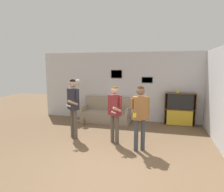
% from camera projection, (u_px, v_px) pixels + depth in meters
% --- Properties ---
extents(ground_plane, '(20.00, 20.00, 0.00)m').
position_uv_depth(ground_plane, '(102.00, 173.00, 4.09)').
color(ground_plane, brown).
extents(wall_back, '(7.62, 0.08, 2.70)m').
position_uv_depth(wall_back, '(133.00, 87.00, 7.84)').
color(wall_back, silver).
rests_on(wall_back, ground_plane).
extents(wall_right, '(0.06, 6.50, 2.70)m').
position_uv_depth(wall_right, '(222.00, 98.00, 5.20)').
color(wall_right, silver).
rests_on(wall_right, ground_plane).
extents(couch, '(1.91, 0.80, 0.94)m').
position_uv_depth(couch, '(106.00, 114.00, 7.85)').
color(couch, gray).
rests_on(couch, ground_plane).
extents(bookshelf, '(1.10, 0.30, 1.20)m').
position_uv_depth(bookshelf, '(180.00, 109.00, 7.31)').
color(bookshelf, brown).
rests_on(bookshelf, ground_plane).
extents(floor_lamp, '(0.43, 0.46, 1.67)m').
position_uv_depth(floor_lamp, '(74.00, 88.00, 7.71)').
color(floor_lamp, '#ADA89E').
rests_on(floor_lamp, ground_plane).
extents(person_player_foreground_left, '(0.43, 0.61, 1.79)m').
position_uv_depth(person_player_foreground_left, '(73.00, 102.00, 5.94)').
color(person_player_foreground_left, brown).
rests_on(person_player_foreground_left, ground_plane).
extents(person_player_foreground_center, '(0.44, 0.59, 1.63)m').
position_uv_depth(person_player_foreground_center, '(115.00, 108.00, 5.53)').
color(person_player_foreground_center, brown).
rests_on(person_player_foreground_center, ground_plane).
extents(person_watcher_holding_cup, '(0.46, 0.54, 1.69)m').
position_uv_depth(person_watcher_holding_cup, '(140.00, 111.00, 5.00)').
color(person_watcher_holding_cup, '#3D4247').
rests_on(person_watcher_holding_cup, ground_plane).
extents(bottle_on_floor, '(0.07, 0.07, 0.29)m').
position_uv_depth(bottle_on_floor, '(84.00, 122.00, 7.36)').
color(bottle_on_floor, brown).
rests_on(bottle_on_floor, ground_plane).
extents(drinking_cup, '(0.08, 0.08, 0.10)m').
position_uv_depth(drinking_cup, '(177.00, 91.00, 7.24)').
color(drinking_cup, yellow).
rests_on(drinking_cup, bookshelf).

